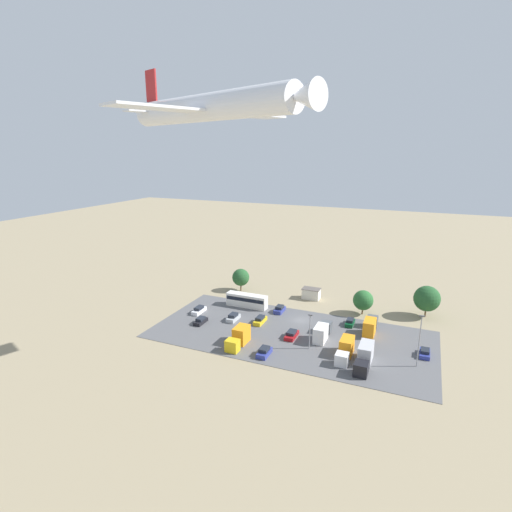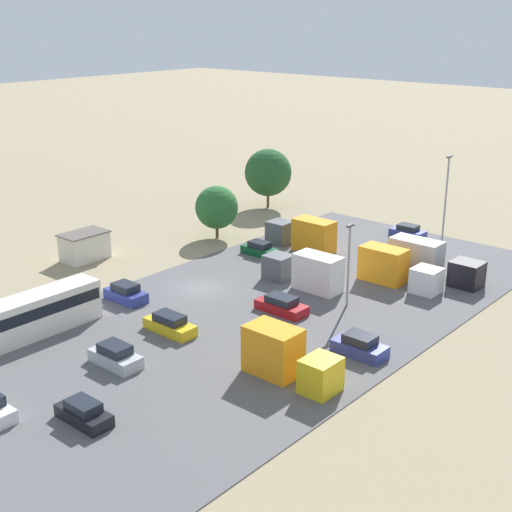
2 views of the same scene
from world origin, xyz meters
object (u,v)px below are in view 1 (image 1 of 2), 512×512
Objects in this scene: parked_car_3 at (199,310)px; parked_truck_1 at (364,357)px; parked_car_8 at (264,352)px; parked_truck_3 at (322,332)px; parked_car_1 at (280,309)px; parked_car_5 at (260,320)px; parked_car_4 at (425,353)px; parked_truck_0 at (345,350)px; shed_building at (311,294)px; bus at (247,300)px; parked_car_7 at (350,322)px; parked_car_2 at (233,317)px; airplane at (213,107)px; parked_truck_4 at (370,326)px; parked_car_0 at (292,335)px; parked_truck_2 at (239,338)px; parked_car_6 at (201,321)px.

parked_car_3 is 0.50× the size of parked_truck_1.
parked_truck_3 reaches higher than parked_car_8.
parked_car_5 is (1.97, 7.96, -0.02)m from parked_car_1.
parked_car_1 is 16.87m from parked_truck_3.
parked_car_4 is 0.85× the size of parked_car_5.
parked_truck_1 is at bearing 157.45° from parked_truck_0.
parked_car_3 is 1.00× the size of parked_car_5.
parked_car_8 is at bearing -126.73° from parked_truck_3.
parked_car_4 is 0.43× the size of parked_truck_1.
parked_car_5 is at bearing 177.49° from parked_car_4.
shed_building is 0.60× the size of parked_truck_0.
bus reaches higher than parked_car_7.
parked_car_2 is at bearing 177.10° from parked_truck_3.
parked_car_2 is 0.90× the size of parked_car_3.
parked_car_2 is 0.52× the size of parked_truck_3.
parked_car_7 is at bearing 177.49° from parked_car_1.
parked_truck_4 is at bearing 165.26° from airplane.
parked_car_1 is at bearing 90.38° from bus.
shed_building is 1.04× the size of parked_car_5.
parked_truck_3 reaches higher than parked_car_4.
parked_car_0 is at bearing 171.49° from parked_car_3.
parked_car_0 is 1.14× the size of parked_car_1.
shed_building is 32.83m from parked_truck_2.
parked_car_4 is (-29.21, 21.87, -0.80)m from shed_building.
bus reaches higher than shed_building.
bus reaches higher than parked_car_8.
parked_car_3 is 42.76m from parked_truck_1.
parked_car_3 is 0.57× the size of parked_truck_4.
parked_truck_0 reaches higher than parked_car_1.
shed_building is 1.04× the size of parked_car_3.
bus is 2.69× the size of parked_car_7.
parked_car_5 is 1.13× the size of parked_car_8.
parked_truck_3 is at bearing 7.16° from parked_car_6.
parked_car_1 is 0.98× the size of parked_car_8.
parked_car_2 reaches higher than parked_car_7.
parked_car_1 is 22.67m from parked_truck_4.
parked_truck_0 is at bearing 117.55° from shed_building.
parked_car_8 is at bearing 32.25° from bus.
parked_car_1 is (-9.01, -0.06, -1.14)m from bus.
parked_car_1 is 1.02× the size of parked_car_4.
parked_car_6 is 34.81m from parked_car_7.
parked_car_6 is at bearing 24.46° from parked_car_5.
parked_truck_2 is (6.42, 32.19, 0.23)m from shed_building.
parked_car_2 is 0.53× the size of parked_truck_0.
parked_truck_1 is at bearing -175.25° from parked_truck_2.
parked_car_0 is at bearing -17.72° from parked_truck_0.
shed_building is at bearing 53.47° from parked_car_6.
airplane is (-2.36, 12.79, 43.80)m from parked_truck_2.
parked_car_5 is 51.18m from airplane.
parked_car_0 is 0.50× the size of parked_truck_1.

